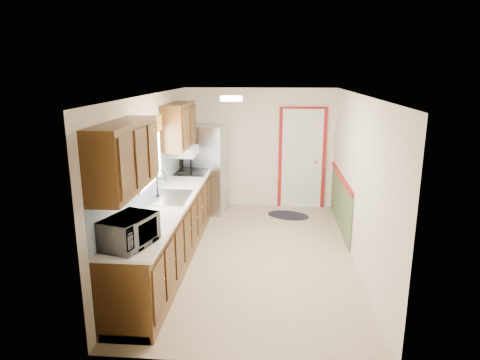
# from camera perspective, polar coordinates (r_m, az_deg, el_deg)

# --- Properties ---
(room_shell) EXTENTS (3.20, 5.20, 2.52)m
(room_shell) POSITION_cam_1_polar(r_m,az_deg,el_deg) (6.22, 1.82, 0.17)
(room_shell) COLOR tan
(room_shell) RESTS_ON ground
(kitchen_run) EXTENTS (0.63, 4.00, 2.20)m
(kitchen_run) POSITION_cam_1_polar(r_m,az_deg,el_deg) (6.23, -9.79, -3.74)
(kitchen_run) COLOR #3C230D
(kitchen_run) RESTS_ON ground
(back_wall_trim) EXTENTS (1.12, 2.30, 2.08)m
(back_wall_trim) POSITION_cam_1_polar(r_m,az_deg,el_deg) (8.46, 9.29, 1.67)
(back_wall_trim) COLOR maroon
(back_wall_trim) RESTS_ON ground
(ceiling_fixture) EXTENTS (0.30, 0.30, 0.06)m
(ceiling_fixture) POSITION_cam_1_polar(r_m,az_deg,el_deg) (5.86, -1.17, 10.80)
(ceiling_fixture) COLOR #FFD88C
(ceiling_fixture) RESTS_ON room_shell
(microwave) EXTENTS (0.48, 0.65, 0.40)m
(microwave) POSITION_cam_1_polar(r_m,az_deg,el_deg) (4.62, -14.58, -6.24)
(microwave) COLOR white
(microwave) RESTS_ON kitchen_run
(refrigerator) EXTENTS (0.80, 0.76, 1.72)m
(refrigerator) POSITION_cam_1_polar(r_m,az_deg,el_deg) (8.39, -4.47, 1.48)
(refrigerator) COLOR #B7B7BC
(refrigerator) RESTS_ON ground
(rug) EXTENTS (0.93, 0.75, 0.01)m
(rug) POSITION_cam_1_polar(r_m,az_deg,el_deg) (8.36, 6.45, -4.69)
(rug) COLOR black
(rug) RESTS_ON ground
(cooktop) EXTENTS (0.53, 0.64, 0.02)m
(cooktop) POSITION_cam_1_polar(r_m,az_deg,el_deg) (7.77, -6.47, 1.10)
(cooktop) COLOR black
(cooktop) RESTS_ON kitchen_run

